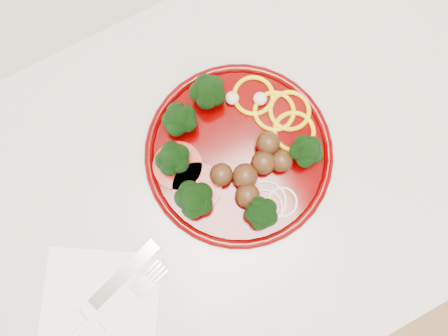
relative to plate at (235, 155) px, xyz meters
name	(u,v)px	position (x,y,z in m)	size (l,w,h in m)	color
counter	(154,244)	(-0.23, -0.02, -0.47)	(2.40, 0.60, 0.90)	white
plate	(235,155)	(0.00, 0.00, 0.00)	(0.28, 0.28, 0.07)	#470000
napkin	(100,309)	(-0.27, -0.10, -0.02)	(0.16, 0.16, 0.00)	white
knife	(80,318)	(-0.30, -0.10, -0.01)	(0.22, 0.08, 0.01)	silver
fork	(92,336)	(-0.29, -0.13, -0.01)	(0.20, 0.07, 0.01)	white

